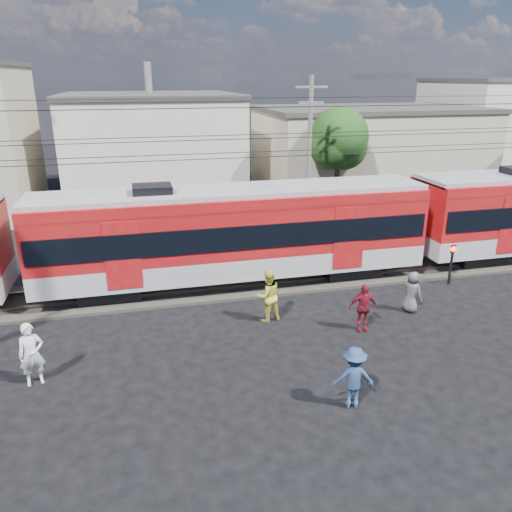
{
  "coord_description": "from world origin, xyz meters",
  "views": [
    {
      "loc": [
        -3.54,
        -11.41,
        8.42
      ],
      "look_at": [
        0.5,
        5.0,
        2.32
      ],
      "focal_mm": 35.0,
      "sensor_mm": 36.0,
      "label": 1
    }
  ],
  "objects_px": {
    "crossing_signal": "(452,257)",
    "pedestrian_a": "(31,354)",
    "pedestrian_c": "(353,378)",
    "commuter_train": "(239,230)"
  },
  "relations": [
    {
      "from": "pedestrian_c",
      "to": "pedestrian_a",
      "type": "bearing_deg",
      "value": -9.05
    },
    {
      "from": "pedestrian_c",
      "to": "crossing_signal",
      "type": "relative_size",
      "value": 0.99
    },
    {
      "from": "pedestrian_a",
      "to": "pedestrian_c",
      "type": "relative_size",
      "value": 1.08
    },
    {
      "from": "crossing_signal",
      "to": "pedestrian_a",
      "type": "bearing_deg",
      "value": -167.29
    },
    {
      "from": "pedestrian_c",
      "to": "crossing_signal",
      "type": "distance_m",
      "value": 10.15
    },
    {
      "from": "pedestrian_a",
      "to": "commuter_train",
      "type": "bearing_deg",
      "value": 23.71
    },
    {
      "from": "commuter_train",
      "to": "crossing_signal",
      "type": "xyz_separation_m",
      "value": [
        8.71,
        -2.21,
        -1.17
      ]
    },
    {
      "from": "commuter_train",
      "to": "pedestrian_c",
      "type": "xyz_separation_m",
      "value": [
        1.18,
        -9.0,
        -1.52
      ]
    },
    {
      "from": "pedestrian_a",
      "to": "crossing_signal",
      "type": "xyz_separation_m",
      "value": [
        16.02,
        3.61,
        0.27
      ]
    },
    {
      "from": "pedestrian_c",
      "to": "commuter_train",
      "type": "bearing_deg",
      "value": -71.03
    }
  ]
}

